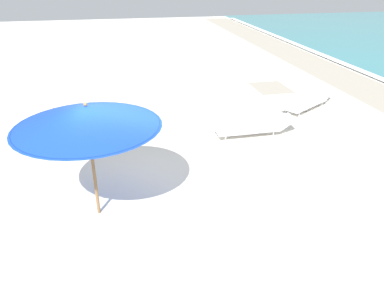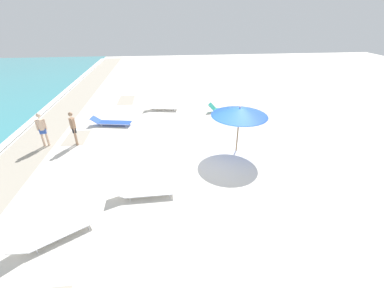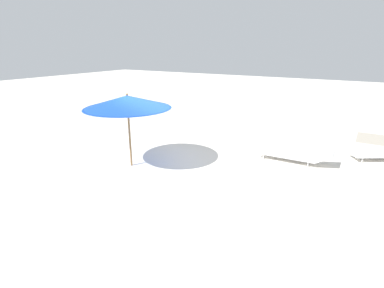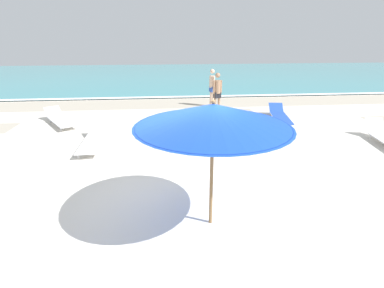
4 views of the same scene
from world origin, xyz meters
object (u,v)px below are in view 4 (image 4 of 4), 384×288
(sun_lounger_near_water_left, at_px, (60,119))
(beachgoer_shoreline_child, at_px, (217,91))
(beach_umbrella, at_px, (213,116))
(sun_lounger_under_umbrella, at_px, (280,116))
(sun_lounger_mid_beach_solo, at_px, (93,140))
(beachgoer_wading_adult, at_px, (212,85))

(sun_lounger_near_water_left, relative_size, beachgoer_shoreline_child, 1.31)
(beach_umbrella, xyz_separation_m, sun_lounger_under_umbrella, (3.86, 6.64, -1.82))
(sun_lounger_mid_beach_solo, bearing_deg, beach_umbrella, -56.47)
(sun_lounger_near_water_left, relative_size, sun_lounger_mid_beach_solo, 1.00)
(beach_umbrella, height_order, sun_lounger_under_umbrella, beach_umbrella)
(sun_lounger_mid_beach_solo, bearing_deg, sun_lounger_near_water_left, 123.43)
(sun_lounger_under_umbrella, xyz_separation_m, beachgoer_wading_adult, (-2.32, 2.85, 0.80))
(beachgoer_shoreline_child, bearing_deg, sun_lounger_near_water_left, -13.68)
(sun_lounger_near_water_left, distance_m, beachgoer_shoreline_child, 6.44)
(sun_lounger_mid_beach_solo, height_order, beachgoer_shoreline_child, beachgoer_shoreline_child)
(sun_lounger_near_water_left, distance_m, beachgoer_wading_adult, 6.85)
(beach_umbrella, relative_size, beachgoer_shoreline_child, 1.48)
(beach_umbrella, height_order, sun_lounger_mid_beach_solo, beach_umbrella)
(sun_lounger_mid_beach_solo, xyz_separation_m, beachgoer_wading_adult, (4.53, 5.15, 0.80))
(sun_lounger_under_umbrella, height_order, beachgoer_shoreline_child, beachgoer_shoreline_child)
(sun_lounger_under_umbrella, xyz_separation_m, sun_lounger_near_water_left, (-8.63, 0.30, 0.00))
(sun_lounger_under_umbrella, relative_size, sun_lounger_mid_beach_solo, 1.05)
(sun_lounger_under_umbrella, relative_size, sun_lounger_near_water_left, 1.05)
(beach_umbrella, height_order, sun_lounger_near_water_left, beach_umbrella)
(beach_umbrella, relative_size, sun_lounger_under_umbrella, 1.08)
(beach_umbrella, distance_m, sun_lounger_under_umbrella, 7.90)
(sun_lounger_under_umbrella, height_order, beachgoer_wading_adult, beachgoer_wading_adult)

